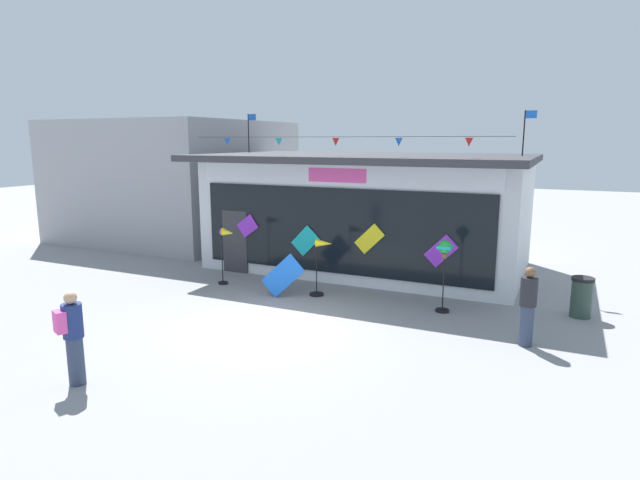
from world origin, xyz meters
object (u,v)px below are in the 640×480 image
Objects in this scene: wind_spinner_far_left at (227,242)px; wind_spinner_center_left at (445,256)px; person_near_camera at (528,306)px; wind_spinner_left at (321,259)px; trash_bin at (581,297)px; display_kite_on_ground at (283,276)px; kite_shop_building at (369,210)px; person_mid_plaza at (73,336)px.

wind_spinner_far_left is 6.29m from wind_spinner_center_left.
wind_spinner_far_left is at bearing 62.11° from person_near_camera.
wind_spinner_left is (2.99, 0.11, -0.26)m from wind_spinner_far_left.
trash_bin is 0.88× the size of display_kite_on_ground.
kite_shop_building is at bearing 26.44° from person_near_camera.
kite_shop_building is 5.15m from wind_spinner_center_left.
wind_spinner_far_left is at bearing 168.45° from display_kite_on_ground.
kite_shop_building reaches higher than wind_spinner_center_left.
wind_spinner_far_left and person_mid_plaza have the same top height.
wind_spinner_far_left is at bearing -125.88° from kite_shop_building.
wind_spinner_center_left is at bearing -161.85° from trash_bin.
person_mid_plaza reaches higher than display_kite_on_ground.
person_mid_plaza is (-1.56, -10.57, -1.01)m from kite_shop_building.
person_mid_plaza is (1.36, -6.54, -0.41)m from wind_spinner_far_left.
wind_spinner_far_left is 1.00× the size of person_near_camera.
wind_spinner_center_left is 1.08× the size of person_mid_plaza.
wind_spinner_center_left reaches higher than wind_spinner_far_left.
person_near_camera is at bearing -7.97° from display_kite_on_ground.
kite_shop_building is 9.20× the size of display_kite_on_ground.
wind_spinner_far_left is 9.50m from trash_bin.
person_mid_plaza is (-6.98, -5.24, 0.03)m from person_near_camera.
kite_shop_building is 5.01m from wind_spinner_far_left.
wind_spinner_left is at bearing -179.01° from wind_spinner_center_left.
wind_spinner_center_left reaches higher than person_near_camera.
trash_bin is (8.04, 7.72, -0.39)m from person_mid_plaza.
kite_shop_building reaches higher than person_near_camera.
wind_spinner_far_left is at bearing -177.81° from wind_spinner_left.
person_mid_plaza is at bearing -98.40° from kite_shop_building.
wind_spinner_left is (0.08, -3.92, -0.86)m from kite_shop_building.
person_mid_plaza reaches higher than wind_spinner_left.
person_mid_plaza is 11.16m from trash_bin.
person_near_camera is at bearing -44.55° from kite_shop_building.
wind_spinner_center_left reaches higher than trash_bin.
person_mid_plaza is at bearing -78.29° from wind_spinner_far_left.
person_near_camera is 2.73m from trash_bin.
kite_shop_building is 6.48× the size of wind_spinner_left.
wind_spinner_far_left is (-2.92, -4.03, -0.61)m from kite_shop_building.
person_near_camera is (5.42, -5.33, -1.04)m from kite_shop_building.
kite_shop_building is 4.71m from display_kite_on_ground.
wind_spinner_left is 0.94× the size of person_near_camera.
person_mid_plaza is at bearing -126.34° from wind_spinner_center_left.
wind_spinner_left is at bearing 2.19° from wind_spinner_far_left.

